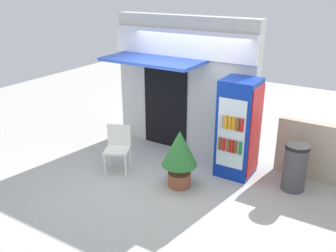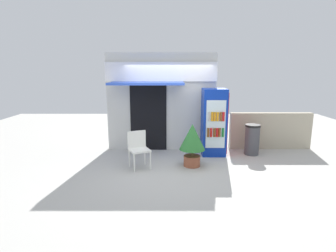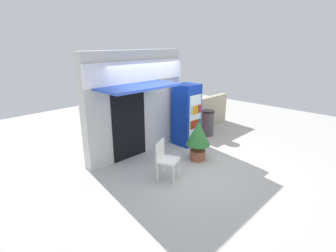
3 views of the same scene
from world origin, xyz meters
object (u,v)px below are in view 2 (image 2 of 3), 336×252
object	(u,v)px
drink_cooler	(215,122)
trash_bin	(253,139)
plastic_chair	(139,147)
potted_plant_near_shop	(193,140)

from	to	relation	value
drink_cooler	trash_bin	world-z (taller)	drink_cooler
plastic_chair	trash_bin	distance (m)	3.27
plastic_chair	potted_plant_near_shop	bearing A→B (deg)	3.11
drink_cooler	plastic_chair	xyz separation A→B (m)	(-2.01, -1.05, -0.41)
plastic_chair	potted_plant_near_shop	xyz separation A→B (m)	(1.32, 0.07, 0.14)
drink_cooler	plastic_chair	size ratio (longest dim) A/B	2.08
drink_cooler	potted_plant_near_shop	distance (m)	1.22
potted_plant_near_shop	trash_bin	bearing A→B (deg)	28.33
plastic_chair	trash_bin	bearing A→B (deg)	18.38
potted_plant_near_shop	trash_bin	distance (m)	2.03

